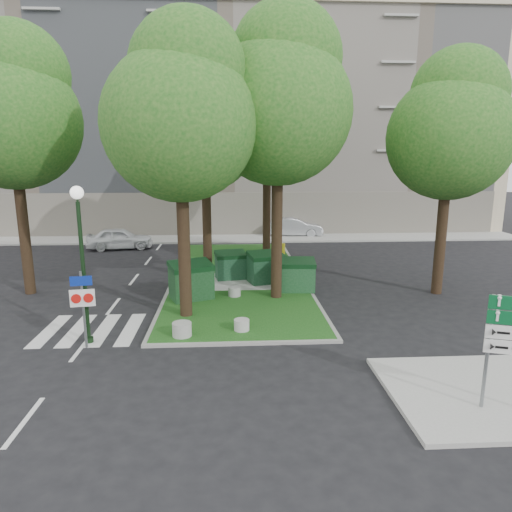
{
  "coord_description": "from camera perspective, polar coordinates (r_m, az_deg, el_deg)",
  "views": [
    {
      "loc": [
        0.12,
        -13.42,
        5.79
      ],
      "look_at": [
        1.13,
        3.81,
        2.0
      ],
      "focal_mm": 32.0,
      "sensor_mm": 36.0,
      "label": 1
    }
  ],
  "objects": [
    {
      "name": "tree_street_right",
      "position": [
        20.57,
        23.32,
        14.74
      ],
      "size": [
        5.0,
        5.0,
        10.06
      ],
      "color": "black",
      "rests_on": "ground"
    },
    {
      "name": "car_silver",
      "position": [
        33.64,
        4.74,
        3.62
      ],
      "size": [
        4.28,
        1.72,
        1.38
      ],
      "primitive_type": "imported",
      "rotation": [
        0.0,
        0.0,
        1.51
      ],
      "color": "#9FA2A7",
      "rests_on": "ground"
    },
    {
      "name": "sidewalk_corner",
      "position": [
        13.11,
        27.21,
        -15.0
      ],
      "size": [
        5.0,
        4.0,
        0.12
      ],
      "primitive_type": "cube",
      "color": "#999993",
      "rests_on": "ground"
    },
    {
      "name": "median_island",
      "position": [
        22.17,
        -2.25,
        -2.6
      ],
      "size": [
        6.0,
        16.0,
        0.12
      ],
      "primitive_type": "cube",
      "color": "#154714",
      "rests_on": "ground"
    },
    {
      "name": "apartment_building",
      "position": [
        39.48,
        -3.64,
        15.57
      ],
      "size": [
        41.0,
        12.0,
        16.0
      ],
      "primitive_type": "cube",
      "color": "#BFAC8F",
      "rests_on": "ground"
    },
    {
      "name": "traffic_sign_pole",
      "position": [
        14.78,
        -20.85,
        -5.07
      ],
      "size": [
        0.73,
        0.14,
        2.43
      ],
      "rotation": [
        0.0,
        0.0,
        0.14
      ],
      "color": "slate",
      "rests_on": "ground"
    },
    {
      "name": "dumpster_a",
      "position": [
        18.64,
        -8.1,
        -3.07
      ],
      "size": [
        1.98,
        1.71,
        1.55
      ],
      "rotation": [
        0.0,
        0.0,
        0.39
      ],
      "color": "#0E3314",
      "rests_on": "median_island"
    },
    {
      "name": "median_kerb",
      "position": [
        22.17,
        -2.25,
        -2.62
      ],
      "size": [
        6.3,
        16.3,
        0.1
      ],
      "primitive_type": "cube",
      "color": "gray",
      "rests_on": "ground"
    },
    {
      "name": "building_sidewalk",
      "position": [
        32.43,
        -3.5,
        2.18
      ],
      "size": [
        42.0,
        3.0,
        0.12
      ],
      "primitive_type": "cube",
      "color": "#999993",
      "rests_on": "ground"
    },
    {
      "name": "tree_street_left",
      "position": [
        21.35,
        -28.06,
        16.0
      ],
      "size": [
        5.4,
        5.4,
        11.0
      ],
      "color": "black",
      "rests_on": "ground"
    },
    {
      "name": "tree_median_far",
      "position": [
        25.69,
        1.6,
        18.03
      ],
      "size": [
        5.8,
        5.8,
        11.93
      ],
      "color": "black",
      "rests_on": "ground"
    },
    {
      "name": "zebra_crossing",
      "position": [
        16.46,
        -16.92,
        -8.74
      ],
      "size": [
        5.0,
        3.0,
        0.01
      ],
      "primitive_type": "cube",
      "color": "silver",
      "rests_on": "ground"
    },
    {
      "name": "bollard_left",
      "position": [
        15.03,
        -9.24,
        -9.03
      ],
      "size": [
        0.62,
        0.62,
        0.44
      ],
      "primitive_type": "cylinder",
      "color": "#989994",
      "rests_on": "median_island"
    },
    {
      "name": "dumpster_b",
      "position": [
        21.51,
        -3.2,
        -1.17
      ],
      "size": [
        1.58,
        1.24,
        1.32
      ],
      "rotation": [
        0.0,
        0.0,
        0.18
      ],
      "color": "#113A20",
      "rests_on": "median_island"
    },
    {
      "name": "tree_median_mid",
      "position": [
        22.53,
        -6.18,
        15.34
      ],
      "size": [
        4.8,
        4.8,
        9.99
      ],
      "color": "black",
      "rests_on": "ground"
    },
    {
      "name": "tree_median_near_left",
      "position": [
        16.12,
        -9.22,
        17.68
      ],
      "size": [
        5.2,
        5.2,
        10.53
      ],
      "color": "black",
      "rests_on": "ground"
    },
    {
      "name": "tree_median_near_right",
      "position": [
        18.22,
        3.06,
        19.3
      ],
      "size": [
        5.6,
        5.6,
        11.46
      ],
      "color": "black",
      "rests_on": "ground"
    },
    {
      "name": "bollard_mid",
      "position": [
        18.94,
        -2.71,
        -4.46
      ],
      "size": [
        0.51,
        0.51,
        0.37
      ],
      "primitive_type": "cylinder",
      "color": "gray",
      "rests_on": "median_island"
    },
    {
      "name": "street_lamp",
      "position": [
        14.8,
        -20.99,
        1.09
      ],
      "size": [
        0.39,
        0.39,
        4.93
      ],
      "color": "black",
      "rests_on": "ground"
    },
    {
      "name": "ground",
      "position": [
        14.61,
        -3.61,
        -10.98
      ],
      "size": [
        120.0,
        120.0,
        0.0
      ],
      "primitive_type": "plane",
      "color": "black",
      "rests_on": "ground"
    },
    {
      "name": "dumpster_c",
      "position": [
        20.81,
        1.21,
        -1.45
      ],
      "size": [
        1.8,
        1.48,
        1.44
      ],
      "rotation": [
        0.0,
        0.0,
        0.29
      ],
      "color": "#10351D",
      "rests_on": "median_island"
    },
    {
      "name": "bollard_right",
      "position": [
        15.33,
        -1.8,
        -8.59
      ],
      "size": [
        0.51,
        0.51,
        0.36
      ],
      "primitive_type": "cylinder",
      "color": "#A9A8A4",
      "rests_on": "median_island"
    },
    {
      "name": "car_white",
      "position": [
        30.18,
        -16.65,
        2.13
      ],
      "size": [
        4.22,
        2.13,
        1.38
      ],
      "primitive_type": "imported",
      "rotation": [
        0.0,
        0.0,
        1.7
      ],
      "color": "white",
      "rests_on": "ground"
    },
    {
      "name": "dumpster_d",
      "position": [
        19.67,
        5.19,
        -2.39
      ],
      "size": [
        1.56,
        1.15,
        1.39
      ],
      "rotation": [
        0.0,
        0.0,
        -0.07
      ],
      "color": "#133F1D",
      "rests_on": "median_island"
    },
    {
      "name": "litter_bin",
      "position": [
        27.02,
        3.28,
        0.93
      ],
      "size": [
        0.36,
        0.36,
        0.62
      ],
      "primitive_type": "cylinder",
      "color": "gold",
      "rests_on": "median_island"
    }
  ]
}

